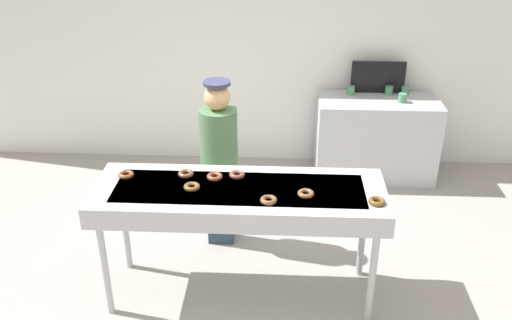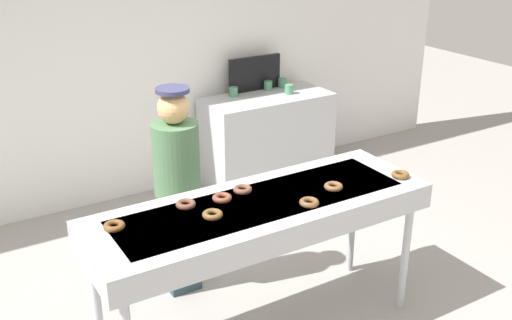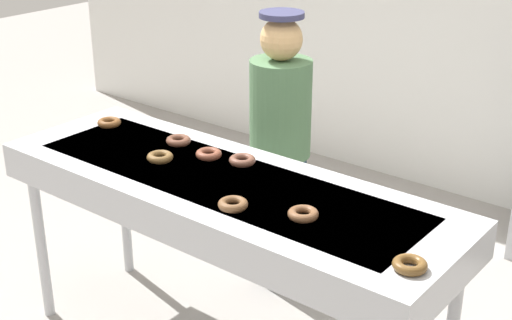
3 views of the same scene
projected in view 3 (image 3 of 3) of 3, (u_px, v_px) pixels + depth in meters
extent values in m
cube|color=#B7BABF|center=(222.00, 195.00, 3.27)|extent=(2.25, 0.75, 0.17)
cube|color=slate|center=(222.00, 186.00, 3.26)|extent=(1.91, 0.52, 0.08)
cylinder|color=#B7BABF|center=(41.00, 247.00, 3.85)|extent=(0.06, 0.06, 0.84)
cylinder|color=#B7BABF|center=(125.00, 208.00, 4.27)|extent=(0.06, 0.06, 0.84)
torus|color=brown|center=(410.00, 265.00, 2.53)|extent=(0.17, 0.17, 0.04)
torus|color=brown|center=(109.00, 123.00, 3.85)|extent=(0.18, 0.18, 0.04)
torus|color=brown|center=(209.00, 154.00, 3.45)|extent=(0.13, 0.13, 0.04)
torus|color=brown|center=(233.00, 204.00, 2.96)|extent=(0.16, 0.16, 0.04)
torus|color=brown|center=(178.00, 141.00, 3.61)|extent=(0.15, 0.15, 0.04)
torus|color=brown|center=(160.00, 157.00, 3.42)|extent=(0.17, 0.17, 0.04)
torus|color=brown|center=(242.00, 160.00, 3.38)|extent=(0.14, 0.14, 0.04)
torus|color=brown|center=(303.00, 214.00, 2.88)|extent=(0.17, 0.17, 0.04)
cube|color=#283E4B|center=(279.00, 220.00, 4.16)|extent=(0.24, 0.18, 0.81)
cylinder|color=#4C724C|center=(280.00, 108.00, 3.90)|extent=(0.33, 0.33, 0.53)
sphere|color=tan|center=(281.00, 39.00, 3.75)|extent=(0.22, 0.22, 0.22)
cylinder|color=#343557|center=(282.00, 15.00, 3.70)|extent=(0.24, 0.24, 0.03)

